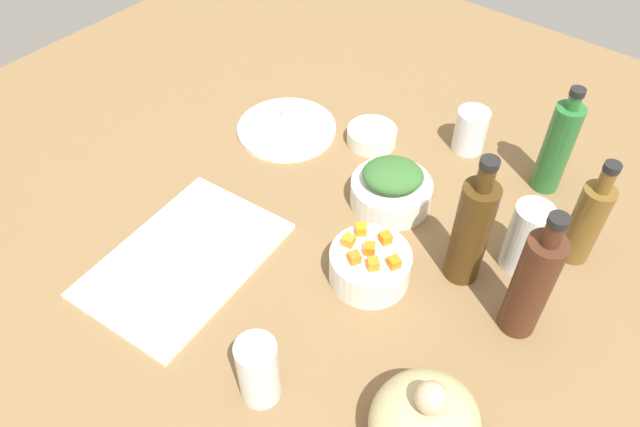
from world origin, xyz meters
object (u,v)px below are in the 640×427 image
bottle_2 (557,147)px  bowl_small_side (372,136)px  bowl_greens (391,193)px  cutting_board (184,260)px  bowl_carrots (370,266)px  drinking_glass_0 (526,237)px  drinking_glass_1 (471,130)px  drinking_glass_2 (258,371)px  bottle_3 (471,230)px  teapot (424,422)px  plate_tofu (287,129)px  bottle_0 (587,221)px  bottle_1 (532,284)px

bottle_2 → bowl_small_side: bearing=-72.8°
bowl_greens → cutting_board: bearing=-29.4°
bowl_greens → bowl_carrots: (17.13, 7.40, 0.51)cm
drinking_glass_0 → drinking_glass_1: bearing=-134.7°
drinking_glass_2 → cutting_board: bearing=-109.4°
drinking_glass_1 → drinking_glass_2: 67.58cm
cutting_board → bottle_2: (-57.41, 40.21, 9.23)cm
cutting_board → drinking_glass_1: size_ratio=3.68×
bowl_greens → drinking_glass_1: drinking_glass_1 is taller
bottle_3 → drinking_glass_2: (37.59, -11.43, -4.63)cm
bowl_greens → bowl_carrots: 18.66cm
teapot → drinking_glass_0: size_ratio=1.28×
bowl_greens → teapot: teapot is taller
drinking_glass_2 → drinking_glass_1: bearing=-176.5°
bottle_2 → drinking_glass_1: 18.07cm
bowl_small_side → teapot: size_ratio=0.61×
bowl_small_side → bottle_2: 36.41cm
bottle_2 → bottle_3: size_ratio=0.88×
bowl_carrots → teapot: teapot is taller
bottle_2 → drinking_glass_0: bottle_2 is taller
bowl_greens → drinking_glass_2: bearing=9.7°
bottle_3 → drinking_glass_1: bearing=-152.5°
bottle_2 → drinking_glass_2: size_ratio=1.86×
cutting_board → bowl_small_side: 47.33cm
plate_tofu → drinking_glass_1: 38.52cm
drinking_glass_0 → bowl_carrots: bearing=-44.1°
cutting_board → teapot: teapot is taller
plate_tofu → bottle_2: bearing=110.7°
drinking_glass_2 → bowl_small_side: bearing=-159.8°
cutting_board → bowl_carrots: 32.10cm
bottle_0 → bottle_2: size_ratio=0.94×
bowl_carrots → bowl_small_side: bearing=-145.1°
cutting_board → bowl_carrots: (-17.37, 26.87, 2.54)cm
bowl_small_side → drinking_glass_2: drinking_glass_2 is taller
cutting_board → drinking_glass_0: (-36.06, 45.00, 6.16)cm
bottle_1 → bottle_0: bearing=176.6°
drinking_glass_0 → bowl_small_side: bearing=-105.6°
bowl_carrots → cutting_board: bearing=-57.1°
bowl_small_side → drinking_glass_2: bearing=20.2°
cutting_board → bottle_3: (-28.08, 38.41, 10.16)cm
plate_tofu → teapot: 71.06cm
cutting_board → bowl_small_side: bowl_small_side is taller
drinking_glass_0 → drinking_glass_2: (45.58, -18.02, -0.62)cm
bowl_carrots → bottle_1: bearing=106.9°
bottle_1 → drinking_glass_0: bottle_1 is taller
bowl_small_side → bottle_0: 45.91cm
plate_tofu → drinking_glass_1: (-19.49, 32.98, 4.01)cm
drinking_glass_0 → bowl_greens: bearing=-86.5°
cutting_board → bottle_0: (-44.05, 51.60, 8.01)cm
bottle_0 → bottle_2: bottle_2 is taller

